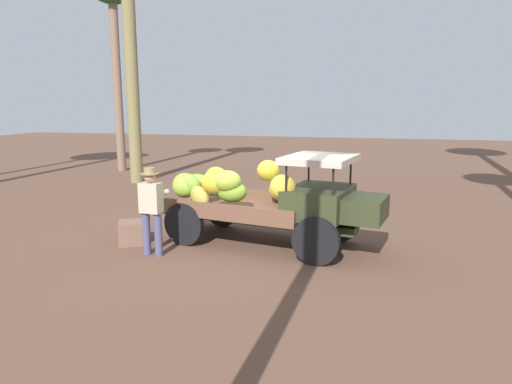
% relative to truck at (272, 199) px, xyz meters
% --- Properties ---
extents(ground_plane, '(60.00, 60.00, 0.00)m').
position_rel_truck_xyz_m(ground_plane, '(-0.17, 0.26, -0.96)').
color(ground_plane, brown).
extents(truck, '(4.63, 2.42, 1.88)m').
position_rel_truck_xyz_m(truck, '(0.00, 0.00, 0.00)').
color(truck, '#333921').
rests_on(truck, ground).
extents(farmer, '(0.52, 0.47, 1.69)m').
position_rel_truck_xyz_m(farmer, '(-2.08, -1.15, -0.00)').
color(farmer, '#4E4E76').
rests_on(farmer, ground).
extents(wooden_crate, '(0.69, 0.73, 0.46)m').
position_rel_truck_xyz_m(wooden_crate, '(-2.86, -0.58, -0.74)').
color(wooden_crate, brown).
rests_on(wooden_crate, ground).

